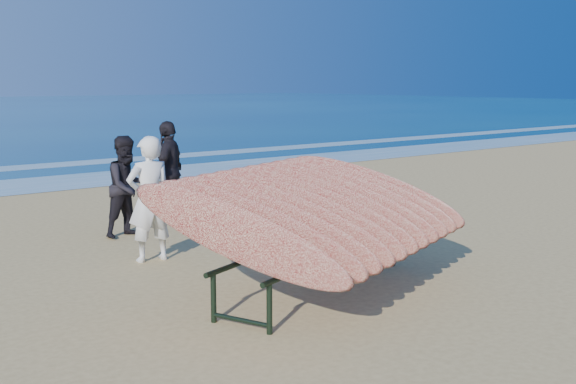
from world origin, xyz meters
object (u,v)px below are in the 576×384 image
(surfboard_rack, at_px, (316,210))
(person_dark_a, at_px, (128,186))
(person_white, at_px, (149,199))
(person_dark_b, at_px, (169,171))

(surfboard_rack, xyz_separation_m, person_dark_a, (-0.32, 3.95, -0.15))
(person_white, bearing_deg, surfboard_rack, 115.57)
(person_white, distance_m, person_dark_a, 1.63)
(surfboard_rack, xyz_separation_m, person_dark_b, (0.79, 4.65, -0.08))
(surfboard_rack, height_order, person_white, person_white)
(person_white, relative_size, person_dark_b, 0.98)
(person_dark_b, bearing_deg, person_white, 14.94)
(surfboard_rack, bearing_deg, person_dark_b, 60.40)
(person_dark_a, relative_size, person_dark_b, 0.91)
(surfboard_rack, height_order, person_dark_b, person_dark_b)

